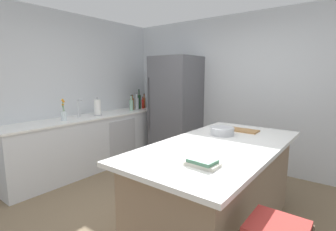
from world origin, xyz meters
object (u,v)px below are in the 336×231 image
(mixing_bowl, at_px, (222,131))
(kitchen_island, at_px, (218,187))
(vinegar_bottle, at_px, (144,102))
(flower_vase, at_px, (64,114))
(cookbook_stack, at_px, (202,163))
(sink_faucet, at_px, (79,108))
(cutting_board, at_px, (243,130))
(soda_bottle, at_px, (137,103))
(gin_bottle, at_px, (131,105))
(olive_oil_bottle, at_px, (149,102))
(refrigerator, at_px, (176,109))
(paper_towel_roll, at_px, (98,108))
(wine_bottle, at_px, (139,101))
(whiskey_bottle, at_px, (132,104))
(hot_sauce_bottle, at_px, (143,104))

(mixing_bowl, bearing_deg, kitchen_island, -68.25)
(kitchen_island, relative_size, vinegar_bottle, 7.10)
(flower_vase, distance_m, cookbook_stack, 2.67)
(sink_faucet, bearing_deg, cutting_board, 13.01)
(soda_bottle, xyz_separation_m, gin_bottle, (0.03, -0.18, -0.02))
(flower_vase, bearing_deg, olive_oil_bottle, 91.03)
(refrigerator, relative_size, paper_towel_roll, 6.17)
(vinegar_bottle, xyz_separation_m, wine_bottle, (0.04, -0.19, 0.03))
(whiskey_bottle, height_order, cutting_board, whiskey_bottle)
(olive_oil_bottle, distance_m, wine_bottle, 0.29)
(flower_vase, relative_size, mixing_bowl, 1.25)
(vinegar_bottle, xyz_separation_m, mixing_bowl, (2.40, -1.28, -0.06))
(vinegar_bottle, bearing_deg, mixing_bowl, -28.06)
(olive_oil_bottle, distance_m, soda_bottle, 0.39)
(soda_bottle, height_order, gin_bottle, soda_bottle)
(wine_bottle, xyz_separation_m, whiskey_bottle, (-0.01, -0.19, -0.03))
(cookbook_stack, bearing_deg, kitchen_island, 104.91)
(paper_towel_roll, bearing_deg, hot_sauce_bottle, 90.98)
(whiskey_bottle, bearing_deg, refrigerator, 20.38)
(refrigerator, relative_size, sink_faucet, 6.41)
(kitchen_island, bearing_deg, refrigerator, 136.65)
(flower_vase, distance_m, gin_bottle, 1.39)
(kitchen_island, xyz_separation_m, flower_vase, (-2.47, -0.21, 0.54))
(whiskey_bottle, relative_size, cutting_board, 0.85)
(soda_bottle, bearing_deg, whiskey_bottle, -112.54)
(sink_faucet, bearing_deg, whiskey_bottle, 87.65)
(mixing_bowl, bearing_deg, refrigerator, 141.51)
(paper_towel_roll, xyz_separation_m, soda_bottle, (0.00, 0.94, -0.00))
(refrigerator, relative_size, cookbook_stack, 7.82)
(olive_oil_bottle, height_order, wine_bottle, wine_bottle)
(sink_faucet, bearing_deg, gin_bottle, 84.04)
(paper_towel_roll, distance_m, olive_oil_bottle, 1.33)
(olive_oil_bottle, relative_size, vinegar_bottle, 1.02)
(flower_vase, bearing_deg, cutting_board, 20.28)
(gin_bottle, relative_size, cutting_board, 0.85)
(flower_vase, relative_size, paper_towel_roll, 1.06)
(paper_towel_roll, bearing_deg, flower_vase, -89.37)
(refrigerator, xyz_separation_m, hot_sauce_bottle, (-0.83, -0.02, 0.04))
(cookbook_stack, bearing_deg, vinegar_bottle, 140.07)
(sink_faucet, relative_size, mixing_bowl, 1.13)
(kitchen_island, height_order, flower_vase, flower_vase)
(flower_vase, height_order, soda_bottle, soda_bottle)
(vinegar_bottle, distance_m, wine_bottle, 0.20)
(paper_towel_roll, relative_size, gin_bottle, 1.05)
(cutting_board, bearing_deg, paper_towel_roll, -173.44)
(kitchen_island, height_order, olive_oil_bottle, olive_oil_bottle)
(wine_bottle, bearing_deg, whiskey_bottle, -92.19)
(flower_vase, distance_m, soda_bottle, 1.57)
(soda_bottle, distance_m, whiskey_bottle, 0.10)
(olive_oil_bottle, distance_m, whiskey_bottle, 0.48)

